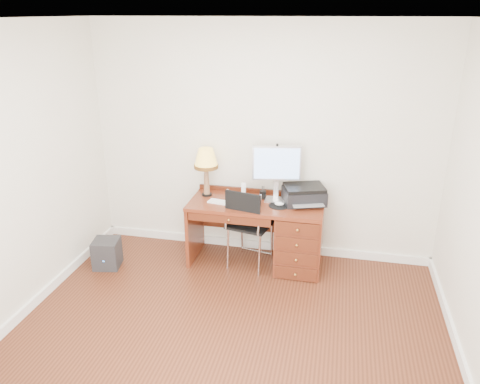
% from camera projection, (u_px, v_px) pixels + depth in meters
% --- Properties ---
extents(ground, '(4.00, 4.00, 0.00)m').
position_uv_depth(ground, '(227.00, 337.00, 4.22)').
color(ground, '#3D1A0E').
rests_on(ground, ground).
extents(room_shell, '(4.00, 4.00, 4.00)m').
position_uv_depth(room_shell, '(242.00, 294.00, 4.78)').
color(room_shell, silver).
rests_on(room_shell, ground).
extents(desk, '(1.50, 0.67, 0.75)m').
position_uv_depth(desk, '(284.00, 232.00, 5.28)').
color(desk, maroon).
rests_on(desk, ground).
extents(monitor, '(0.54, 0.22, 0.63)m').
position_uv_depth(monitor, '(277.00, 166.00, 5.17)').
color(monitor, silver).
rests_on(monitor, desk).
extents(keyboard, '(0.41, 0.18, 0.02)m').
position_uv_depth(keyboard, '(225.00, 203.00, 5.20)').
color(keyboard, white).
rests_on(keyboard, desk).
extents(mouse_pad, '(0.23, 0.23, 0.05)m').
position_uv_depth(mouse_pad, '(279.00, 205.00, 5.13)').
color(mouse_pad, black).
rests_on(mouse_pad, desk).
extents(printer, '(0.54, 0.47, 0.20)m').
position_uv_depth(printer, '(304.00, 194.00, 5.19)').
color(printer, black).
rests_on(printer, desk).
extents(leg_lamp, '(0.28, 0.28, 0.56)m').
position_uv_depth(leg_lamp, '(206.00, 161.00, 5.29)').
color(leg_lamp, black).
rests_on(leg_lamp, desk).
extents(phone, '(0.11, 0.11, 0.21)m').
position_uv_depth(phone, '(243.00, 195.00, 5.27)').
color(phone, white).
rests_on(phone, desk).
extents(pen_cup, '(0.07, 0.07, 0.09)m').
position_uv_depth(pen_cup, '(263.00, 195.00, 5.32)').
color(pen_cup, black).
rests_on(pen_cup, desk).
extents(chair, '(0.54, 0.54, 0.96)m').
position_uv_depth(chair, '(249.00, 220.00, 5.18)').
color(chair, black).
rests_on(chair, ground).
extents(equipment_box, '(0.33, 0.33, 0.33)m').
position_uv_depth(equipment_box, '(107.00, 253.00, 5.34)').
color(equipment_box, black).
rests_on(equipment_box, ground).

